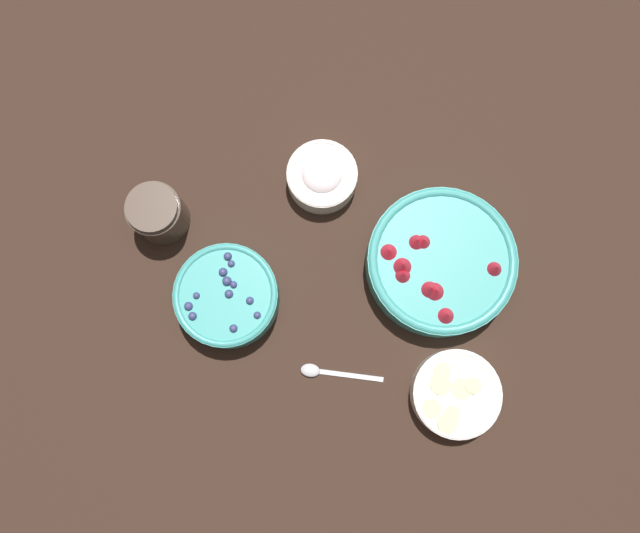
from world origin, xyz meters
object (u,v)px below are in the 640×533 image
at_px(bowl_bananas, 456,394).
at_px(bowl_cream, 322,176).
at_px(bowl_strawberries, 440,262).
at_px(jar_chocolate, 158,214).
at_px(bowl_blueberries, 227,296).

bearing_deg(bowl_bananas, bowl_cream, -47.32).
height_order(bowl_bananas, bowl_cream, bowl_cream).
distance_m(bowl_strawberries, jar_chocolate, 0.48).
xyz_separation_m(bowl_bananas, jar_chocolate, (0.54, -0.19, 0.01)).
relative_size(bowl_cream, jar_chocolate, 1.31).
height_order(bowl_blueberries, bowl_cream, bowl_blueberries).
distance_m(bowl_strawberries, bowl_bananas, 0.21).
distance_m(bowl_bananas, jar_chocolate, 0.57).
height_order(bowl_strawberries, bowl_cream, bowl_strawberries).
bearing_deg(bowl_strawberries, bowl_bananas, 107.47).
height_order(bowl_cream, jar_chocolate, jar_chocolate).
height_order(bowl_blueberries, jar_chocolate, jar_chocolate).
distance_m(bowl_blueberries, bowl_bananas, 0.40).
xyz_separation_m(bowl_strawberries, bowl_blueberries, (0.33, 0.13, -0.00)).
height_order(bowl_blueberries, bowl_bananas, bowl_blueberries).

